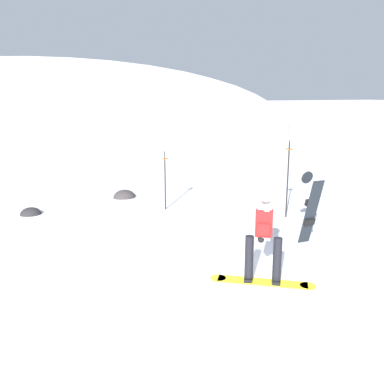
% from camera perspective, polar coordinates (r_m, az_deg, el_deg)
% --- Properties ---
extents(ground_plane, '(300.00, 300.00, 0.00)m').
position_cam_1_polar(ground_plane, '(7.23, 11.25, -13.94)').
color(ground_plane, white).
extents(ridge_peak_main, '(43.00, 38.70, 12.10)m').
position_cam_1_polar(ridge_peak_main, '(39.77, -18.71, 7.71)').
color(ridge_peak_main, white).
rests_on(ridge_peak_main, ground).
extents(snowboarder_main, '(1.56, 1.17, 1.71)m').
position_cam_1_polar(snowboarder_main, '(7.42, 9.54, -5.46)').
color(snowboarder_main, yellow).
rests_on(snowboarder_main, ground).
extents(spare_snowboard, '(0.28, 0.46, 1.61)m').
position_cam_1_polar(spare_snowboard, '(9.60, 15.44, -2.13)').
color(spare_snowboard, black).
rests_on(spare_snowboard, ground).
extents(piste_marker_near, '(0.20, 0.20, 1.73)m').
position_cam_1_polar(piste_marker_near, '(12.07, -3.60, 2.25)').
color(piste_marker_near, black).
rests_on(piste_marker_near, ground).
extents(piste_marker_far, '(0.20, 0.20, 2.09)m').
position_cam_1_polar(piste_marker_far, '(11.52, 12.63, 2.41)').
color(piste_marker_far, black).
rests_on(piste_marker_far, ground).
extents(rock_dark, '(0.56, 0.48, 0.39)m').
position_cam_1_polar(rock_dark, '(12.55, -20.63, -2.81)').
color(rock_dark, '#282628').
rests_on(rock_dark, ground).
extents(rock_mid, '(0.71, 0.60, 0.49)m').
position_cam_1_polar(rock_mid, '(13.80, -8.97, -0.72)').
color(rock_mid, '#383333').
rests_on(rock_mid, ground).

